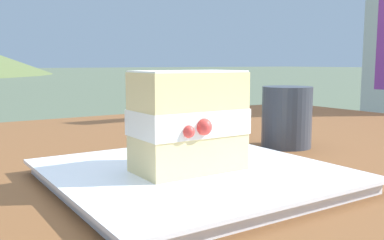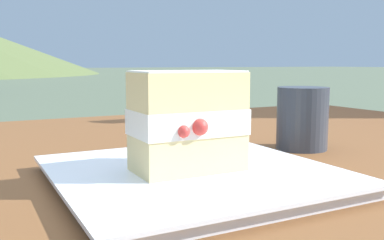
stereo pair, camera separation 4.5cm
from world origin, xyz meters
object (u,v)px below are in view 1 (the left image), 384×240
Objects in this scene: dessert_plate at (192,175)px; coffee_cup at (287,116)px; cake_slice at (188,121)px; patio_table at (228,213)px.

coffee_cup is (0.23, 0.09, 0.04)m from dessert_plate.
cake_slice is 0.26m from coffee_cup.
dessert_plate is 3.07× the size of coffee_cup.
patio_table is 0.17m from coffee_cup.
dessert_plate is (-0.14, -0.12, 0.10)m from patio_table.
dessert_plate is at bearing -140.03° from patio_table.
dessert_plate is 2.51× the size of cake_slice.
coffee_cup is (0.09, -0.03, 0.14)m from patio_table.
coffee_cup reaches higher than dessert_plate.
patio_table is 13.58× the size of coffee_cup.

